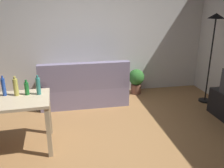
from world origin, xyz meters
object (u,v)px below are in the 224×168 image
Objects in this scene: torchiere_lamp at (214,34)px; potted_plant at (136,80)px; bottle_blue at (4,87)px; bottle_green at (27,88)px; desk at (4,108)px; bottle_squat at (16,87)px; bottle_tall at (38,86)px; couch at (84,89)px.

potted_plant is at bearing 150.47° from torchiere_lamp.
bottle_blue is 0.31m from bottle_green.
desk is 0.31m from bottle_squat.
bottle_tall is (0.47, -0.05, -0.00)m from bottle_blue.
desk is (-1.19, -1.49, 0.34)m from couch.
couch is at bearing 48.56° from desk.
torchiere_lamp is at bearing 170.34° from couch.
bottle_squat is (0.15, 0.15, 0.23)m from desk.
torchiere_lamp reaches higher than couch.
bottle_tall reaches higher than bottle_squat.
desk is 4.40× the size of bottle_squat.
torchiere_lamp reaches higher than bottle_squat.
torchiere_lamp is 6.40× the size of bottle_tall.
couch is at bearing -165.57° from potted_plant.
bottle_squat is at bearing -179.07° from bottle_green.
bottle_squat reaches higher than couch.
bottle_blue is (-1.20, -1.32, 0.58)m from couch.
potted_plant is 2.60× the size of bottle_green.
torchiere_lamp is at bearing 13.08° from desk.
bottle_blue is at bearing 47.55° from couch.
bottle_green is (-0.90, -1.34, 0.55)m from couch.
torchiere_lamp is 6.25× the size of bottle_blue.
bottle_blue is (-3.73, -0.89, -0.52)m from torchiere_lamp.
bottle_tall reaches higher than potted_plant.
bottle_squat is (-1.04, -1.34, 0.58)m from couch.
bottle_squat is at bearing -143.71° from potted_plant.
bottle_tall is at bearing -164.06° from torchiere_lamp.
bottle_squat is (-3.56, -0.91, -0.53)m from torchiere_lamp.
desk is 5.62× the size of bottle_green.
bottle_tall is at bearing -7.35° from bottle_green.
bottle_squat is at bearing 176.50° from bottle_tall.
desk is 0.53m from bottle_tall.
couch is at bearing 61.59° from bottle_tall.
desk is at bearing 51.38° from couch.
bottle_blue is 1.03× the size of bottle_squat.
bottle_squat is at bearing 52.25° from couch.
bottle_squat is 0.14m from bottle_green.
bottle_squat is at bearing 41.45° from desk.
couch is 1.93m from desk.
bottle_tall is (-1.95, -1.67, 0.56)m from potted_plant.
bottle_blue is at bearing 174.48° from bottle_tall.
couch is at bearing 47.55° from bottle_blue.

